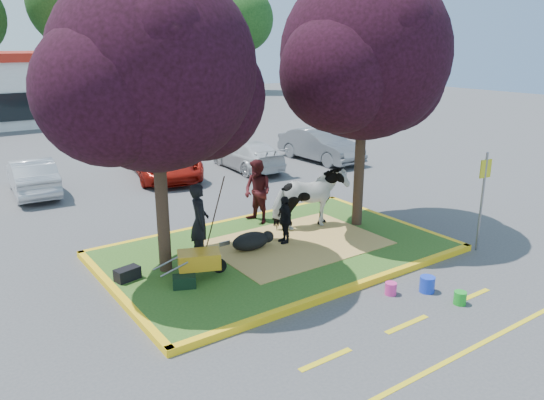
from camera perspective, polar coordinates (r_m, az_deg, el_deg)
ground at (r=13.30m, az=0.55°, el=-5.80°), size 90.00×90.00×0.00m
median_island at (r=13.28m, az=0.55°, el=-5.50°), size 8.00×5.00×0.15m
curb_near at (r=11.46m, az=8.17°, el=-9.46°), size 8.30×0.16×0.15m
curb_far at (r=15.31m, az=-5.07°, el=-2.48°), size 8.30×0.16×0.15m
curb_left at (r=11.60m, az=-16.33°, el=-9.67°), size 0.16×5.30×0.15m
curb_right at (r=15.85m, az=12.65°, el=-2.15°), size 0.16×5.30×0.15m
straw_bedding at (r=13.58m, az=2.62°, el=-4.63°), size 4.20×3.00×0.01m
tree_purple_left at (r=11.28m, az=-12.43°, el=12.59°), size 5.06×4.20×6.51m
tree_purple_right at (r=14.32m, az=10.03°, el=14.35°), size 5.30×4.40×6.82m
fire_lane_stripe_a at (r=9.28m, az=5.80°, el=-16.71°), size 1.10×0.12×0.01m
fire_lane_stripe_b at (r=10.52m, az=14.31°, el=-12.83°), size 1.10×0.12×0.01m
fire_lane_stripe_c at (r=11.97m, az=20.71°, el=-9.64°), size 1.10×0.12×0.01m
fire_lane_long at (r=9.91m, az=19.71°, el=-15.33°), size 6.00×0.10×0.01m
retail_building at (r=39.16m, az=-21.85°, el=11.44°), size 20.40×8.40×4.40m
treeline at (r=48.40m, az=-26.40°, el=18.26°), size 46.58×7.80×14.63m
cow at (r=14.39m, az=4.05°, el=0.16°), size 2.15×1.29×1.70m
calf at (r=13.11m, az=-2.32°, el=-4.44°), size 1.13×0.86×0.43m
handler at (r=12.47m, az=-7.79°, el=-2.33°), size 0.66×0.78×1.82m
visitor_a at (r=14.84m, az=-1.56°, el=0.91°), size 0.85×1.00×1.80m
visitor_b at (r=13.39m, az=1.37°, el=-2.13°), size 0.43×0.77×1.24m
wheelbarrow at (r=11.61m, az=-7.81°, el=-6.41°), size 1.60×0.83×0.61m
gear_bag_dark at (r=11.95m, az=-15.29°, el=-7.67°), size 0.58×0.40×0.27m
gear_bag_green at (r=11.36m, az=-9.41°, el=-8.64°), size 0.56×0.47×0.25m
sign_post at (r=14.03m, az=21.75°, el=0.92°), size 0.35×0.07×2.53m
bucket_green at (r=11.50m, az=19.57°, el=-9.90°), size 0.28×0.28×0.27m
bucket_pink at (r=11.51m, az=12.65°, el=-9.28°), size 0.32×0.32×0.26m
bucket_blue at (r=11.80m, az=16.35°, el=-8.70°), size 0.37×0.37×0.34m
car_silver at (r=20.00m, az=-24.39°, el=2.34°), size 1.62×3.93×1.26m
car_red at (r=21.06m, az=-11.55°, el=4.30°), size 3.28×5.25×1.35m
car_white at (r=21.82m, az=-2.59°, el=4.83°), size 1.95×4.18×1.18m
car_grey at (r=23.47m, az=5.24°, el=5.90°), size 1.67×4.33×1.41m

